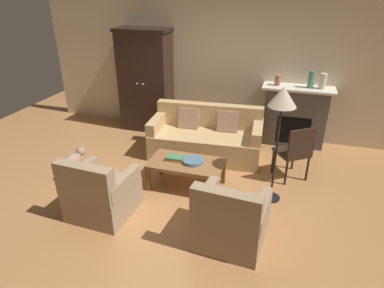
% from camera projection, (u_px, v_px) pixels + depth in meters
% --- Properties ---
extents(ground_plane, '(9.60, 9.60, 0.00)m').
position_uv_depth(ground_plane, '(176.00, 195.00, 4.89)').
color(ground_plane, '#B27A47').
extents(back_wall, '(7.20, 0.10, 2.80)m').
position_uv_depth(back_wall, '(218.00, 63.00, 6.48)').
color(back_wall, beige).
rests_on(back_wall, ground).
extents(fireplace, '(1.26, 0.48, 1.12)m').
position_uv_depth(fireplace, '(295.00, 116.00, 6.22)').
color(fireplace, '#4C4947').
rests_on(fireplace, ground).
extents(armoire, '(1.06, 0.57, 2.03)m').
position_uv_depth(armoire, '(146.00, 81.00, 6.72)').
color(armoire, black).
rests_on(armoire, ground).
extents(couch, '(1.97, 0.98, 0.86)m').
position_uv_depth(couch, '(206.00, 138.00, 5.92)').
color(couch, tan).
rests_on(couch, ground).
extents(coffee_table, '(1.10, 0.60, 0.42)m').
position_uv_depth(coffee_table, '(186.00, 165.00, 4.95)').
color(coffee_table, olive).
rests_on(coffee_table, ground).
extents(fruit_bowl, '(0.31, 0.31, 0.05)m').
position_uv_depth(fruit_bowl, '(193.00, 161.00, 4.90)').
color(fruit_bowl, slate).
rests_on(fruit_bowl, coffee_table).
extents(book_stack, '(0.25, 0.18, 0.06)m').
position_uv_depth(book_stack, '(175.00, 158.00, 4.98)').
color(book_stack, gold).
rests_on(book_stack, coffee_table).
extents(mantel_vase_terracotta, '(0.10, 0.10, 0.19)m').
position_uv_depth(mantel_vase_terracotta, '(278.00, 80.00, 6.02)').
color(mantel_vase_terracotta, '#A86042').
rests_on(mantel_vase_terracotta, fireplace).
extents(mantel_vase_jade, '(0.10, 0.10, 0.30)m').
position_uv_depth(mantel_vase_jade, '(311.00, 79.00, 5.85)').
color(mantel_vase_jade, slate).
rests_on(mantel_vase_jade, fireplace).
extents(mantel_vase_cream, '(0.12, 0.12, 0.27)m').
position_uv_depth(mantel_vase_cream, '(323.00, 81.00, 5.80)').
color(mantel_vase_cream, beige).
rests_on(mantel_vase_cream, fireplace).
extents(armchair_near_left, '(0.82, 0.81, 0.88)m').
position_uv_depth(armchair_near_left, '(100.00, 194.00, 4.36)').
color(armchair_near_left, '#997F60').
rests_on(armchair_near_left, ground).
extents(armchair_near_right, '(0.83, 0.83, 0.88)m').
position_uv_depth(armchair_near_right, '(231.00, 221.00, 3.87)').
color(armchair_near_right, '#997F60').
rests_on(armchair_near_right, ground).
extents(side_chair_wooden, '(0.61, 0.61, 0.90)m').
position_uv_depth(side_chair_wooden, '(296.00, 150.00, 5.07)').
color(side_chair_wooden, black).
rests_on(side_chair_wooden, ground).
extents(floor_lamp, '(0.36, 0.36, 1.65)m').
position_uv_depth(floor_lamp, '(282.00, 104.00, 4.20)').
color(floor_lamp, black).
rests_on(floor_lamp, ground).
extents(dog, '(0.22, 0.57, 0.39)m').
position_uv_depth(dog, '(73.00, 160.00, 5.33)').
color(dog, gray).
rests_on(dog, ground).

